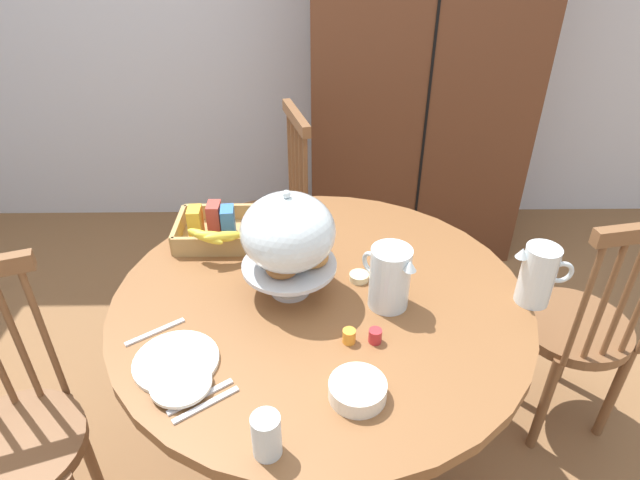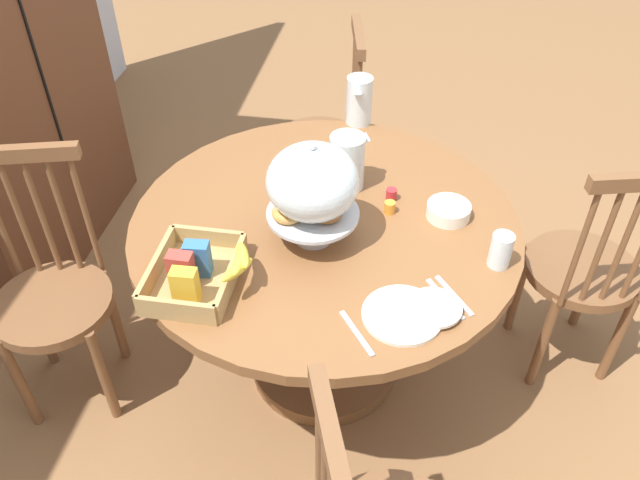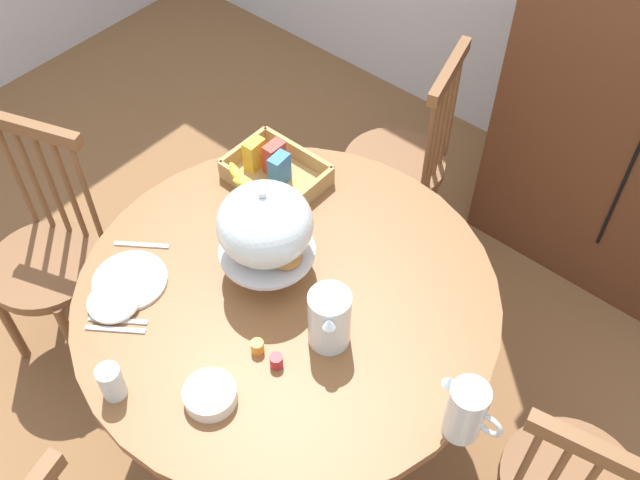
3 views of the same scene
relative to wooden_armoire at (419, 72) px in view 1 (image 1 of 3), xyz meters
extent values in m
plane|color=brown|center=(-0.57, -1.50, -0.98)|extent=(10.00, 10.00, 0.00)
cube|color=brown|center=(0.00, 0.00, -0.03)|extent=(1.10, 0.56, 1.90)
cube|color=black|center=(0.00, -0.28, 0.06)|extent=(0.01, 0.01, 1.52)
cylinder|color=brown|center=(-0.52, -1.48, -0.26)|extent=(1.25, 1.25, 0.04)
cylinder|color=brown|center=(-0.52, -1.48, -0.60)|extent=(0.14, 0.14, 0.63)
cylinder|color=brown|center=(-0.52, -1.48, -0.95)|extent=(0.56, 0.56, 0.06)
cylinder|color=brown|center=(0.38, -1.31, -0.53)|extent=(0.40, 0.40, 0.04)
cylinder|color=brown|center=(0.50, -1.15, -0.76)|extent=(0.04, 0.04, 0.45)
cylinder|color=brown|center=(0.22, -1.20, -0.76)|extent=(0.04, 0.04, 0.45)
cylinder|color=brown|center=(0.55, -1.42, -0.76)|extent=(0.04, 0.04, 0.45)
cylinder|color=brown|center=(0.27, -1.47, -0.76)|extent=(0.04, 0.04, 0.45)
cylinder|color=brown|center=(0.41, -1.47, -0.29)|extent=(0.02, 0.02, 0.48)
cylinder|color=brown|center=(0.35, -1.48, -0.29)|extent=(0.02, 0.02, 0.48)
cylinder|color=brown|center=(0.28, -1.49, -0.29)|extent=(0.02, 0.02, 0.48)
cylinder|color=brown|center=(-0.77, -0.59, -0.53)|extent=(0.40, 0.40, 0.04)
cylinder|color=brown|center=(-0.94, -0.49, -0.76)|extent=(0.04, 0.04, 0.45)
cylinder|color=brown|center=(-0.87, -0.76, -0.76)|extent=(0.04, 0.04, 0.45)
cylinder|color=brown|center=(-0.67, -0.42, -0.76)|extent=(0.04, 0.04, 0.45)
cylinder|color=brown|center=(-0.60, -0.69, -0.76)|extent=(0.04, 0.04, 0.45)
cylinder|color=brown|center=(-0.65, -0.41, -0.29)|extent=(0.02, 0.02, 0.48)
cylinder|color=brown|center=(-0.63, -0.48, -0.29)|extent=(0.02, 0.02, 0.48)
cylinder|color=brown|center=(-0.61, -0.55, -0.29)|extent=(0.02, 0.02, 0.48)
cylinder|color=brown|center=(-0.60, -0.61, -0.29)|extent=(0.02, 0.02, 0.48)
cylinder|color=brown|center=(-0.58, -0.68, -0.29)|extent=(0.02, 0.02, 0.48)
cube|color=brown|center=(-0.61, -0.55, -0.03)|extent=(0.13, 0.36, 0.05)
cylinder|color=brown|center=(-1.39, -1.79, -0.53)|extent=(0.40, 0.40, 0.04)
cylinder|color=brown|center=(-1.31, -1.61, -0.76)|extent=(0.04, 0.04, 0.45)
cylinder|color=brown|center=(-1.38, -1.62, -0.29)|extent=(0.02, 0.02, 0.48)
cylinder|color=brown|center=(-1.31, -1.59, -0.29)|extent=(0.02, 0.02, 0.48)
cylinder|color=silver|center=(-0.62, -1.46, -0.24)|extent=(0.12, 0.12, 0.02)
cylinder|color=silver|center=(-0.62, -1.46, -0.20)|extent=(0.03, 0.03, 0.09)
cylinder|color=silver|center=(-0.62, -1.46, -0.15)|extent=(0.28, 0.28, 0.01)
torus|color=#B27033|center=(-0.55, -1.45, -0.12)|extent=(0.10, 0.10, 0.03)
torus|color=#D19347|center=(-0.65, -1.39, -0.12)|extent=(0.10, 0.10, 0.03)
torus|color=#935628|center=(-0.63, -1.50, -0.12)|extent=(0.10, 0.10, 0.03)
ellipsoid|color=silver|center=(-0.62, -1.46, -0.03)|extent=(0.27, 0.27, 0.22)
sphere|color=silver|center=(-0.62, -1.46, 0.09)|extent=(0.02, 0.02, 0.02)
cylinder|color=silver|center=(0.10, -1.51, -0.15)|extent=(0.10, 0.10, 0.19)
cylinder|color=orange|center=(0.10, -1.51, -0.18)|extent=(0.09, 0.09, 0.13)
cone|color=silver|center=(0.04, -1.51, -0.07)|extent=(0.04, 0.04, 0.03)
torus|color=silver|center=(0.17, -1.51, -0.14)|extent=(0.07, 0.01, 0.07)
cylinder|color=silver|center=(-0.33, -1.52, -0.15)|extent=(0.12, 0.12, 0.19)
cylinder|color=white|center=(-0.33, -1.52, -0.18)|extent=(0.10, 0.10, 0.13)
cone|color=silver|center=(-0.28, -1.57, -0.07)|extent=(0.05, 0.05, 0.03)
torus|color=silver|center=(-0.37, -1.46, -0.14)|extent=(0.06, 0.07, 0.07)
cube|color=tan|center=(-0.86, -1.16, -0.24)|extent=(0.30, 0.22, 0.01)
cube|color=tan|center=(-0.86, -1.27, -0.21)|extent=(0.30, 0.02, 0.07)
cube|color=tan|center=(-0.86, -1.05, -0.21)|extent=(0.30, 0.02, 0.07)
cube|color=tan|center=(-1.01, -1.16, -0.21)|extent=(0.02, 0.22, 0.07)
cube|color=tan|center=(-0.71, -1.16, -0.21)|extent=(0.02, 0.22, 0.07)
cube|color=gold|center=(-0.95, -1.16, -0.18)|extent=(0.05, 0.07, 0.11)
cube|color=#B23D33|center=(-0.89, -1.13, -0.18)|extent=(0.04, 0.07, 0.11)
cube|color=#336BAD|center=(-0.83, -1.16, -0.18)|extent=(0.05, 0.07, 0.11)
ellipsoid|color=yellow|center=(-0.89, -1.30, -0.15)|extent=(0.14, 0.08, 0.05)
ellipsoid|color=yellow|center=(-0.86, -1.30, -0.15)|extent=(0.13, 0.03, 0.05)
ellipsoid|color=yellow|center=(-0.83, -1.30, -0.15)|extent=(0.14, 0.08, 0.05)
cylinder|color=white|center=(-0.90, -1.75, -0.24)|extent=(0.22, 0.22, 0.01)
cylinder|color=white|center=(-0.87, -1.83, -0.23)|extent=(0.15, 0.15, 0.01)
cylinder|color=white|center=(-0.44, -1.86, -0.22)|extent=(0.14, 0.14, 0.04)
cylinder|color=silver|center=(-0.65, -2.01, -0.19)|extent=(0.06, 0.06, 0.11)
cylinder|color=beige|center=(-0.40, -1.40, -0.23)|extent=(0.06, 0.06, 0.02)
cylinder|color=#B7282D|center=(-0.38, -1.68, -0.22)|extent=(0.04, 0.04, 0.04)
cylinder|color=orange|center=(-0.45, -1.68, -0.22)|extent=(0.04, 0.04, 0.04)
cube|color=silver|center=(-0.82, -1.86, -0.24)|extent=(0.15, 0.11, 0.01)
cube|color=silver|center=(-0.80, -1.89, -0.24)|extent=(0.15, 0.11, 0.01)
cube|color=silver|center=(-0.98, -1.64, -0.24)|extent=(0.15, 0.11, 0.01)
camera|label=1|loc=(-0.54, -2.74, 0.78)|focal=30.16mm
camera|label=2|loc=(-2.10, -1.72, 1.05)|focal=36.15mm
camera|label=3|loc=(0.39, -2.40, 1.50)|focal=41.79mm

